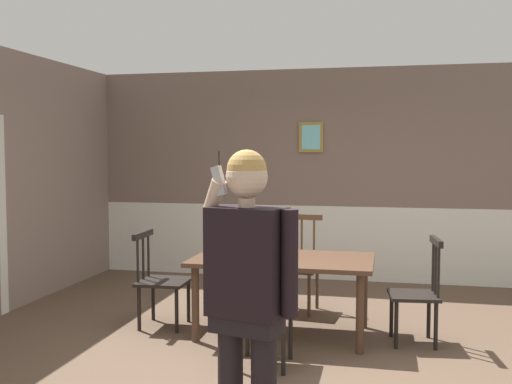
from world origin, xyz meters
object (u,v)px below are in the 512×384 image
(dining_table, at_px, (283,266))
(chair_opposite_corner, at_px, (264,306))
(chair_at_table_head, at_px, (298,265))
(person_figure, at_px, (248,285))
(chair_near_window, at_px, (418,293))
(chair_by_doorway, at_px, (160,279))

(dining_table, bearing_deg, chair_opposite_corner, -90.19)
(chair_at_table_head, height_order, person_figure, person_figure)
(chair_near_window, xyz_separation_m, chair_opposite_corner, (-1.22, -0.88, 0.03))
(person_figure, bearing_deg, chair_opposite_corner, -67.14)
(chair_at_table_head, bearing_deg, dining_table, 95.73)
(chair_at_table_head, bearing_deg, chair_near_window, 150.35)
(chair_by_doorway, distance_m, chair_at_table_head, 1.51)
(chair_opposite_corner, xyz_separation_m, person_figure, (0.22, -1.47, 0.51))
(chair_by_doorway, height_order, chair_opposite_corner, chair_opposite_corner)
(dining_table, distance_m, chair_at_table_head, 0.89)
(chair_at_table_head, bearing_deg, person_figure, 99.96)
(chair_by_doorway, relative_size, chair_at_table_head, 0.91)
(dining_table, xyz_separation_m, chair_at_table_head, (0.01, 0.88, -0.15))
(chair_opposite_corner, bearing_deg, chair_by_doorway, 143.62)
(chair_by_doorway, bearing_deg, chair_opposite_corner, 52.48)
(chair_near_window, height_order, chair_opposite_corner, chair_opposite_corner)
(chair_near_window, distance_m, chair_at_table_head, 1.50)
(person_figure, bearing_deg, dining_table, -70.37)
(dining_table, bearing_deg, chair_by_doorway, 179.83)
(chair_near_window, distance_m, chair_by_doorway, 2.44)
(chair_by_doorway, relative_size, chair_opposite_corner, 0.91)
(dining_table, xyz_separation_m, person_figure, (0.22, -2.35, 0.35))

